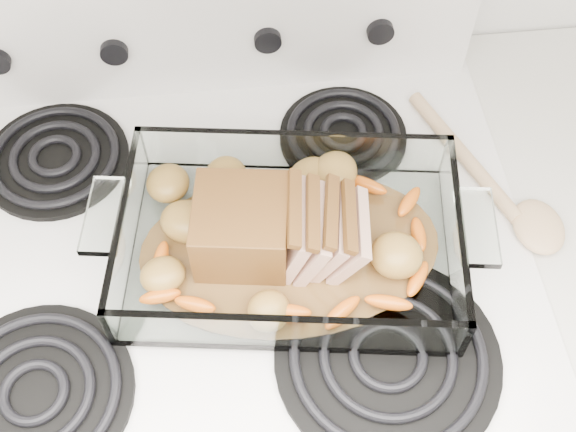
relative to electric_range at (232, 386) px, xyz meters
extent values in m
cube|color=white|center=(0.00, 0.00, -0.02)|extent=(0.76, 0.65, 0.92)
cube|color=white|center=(0.00, 0.00, 0.44)|extent=(0.78, 0.67, 0.02)
cube|color=white|center=(0.00, 0.29, 0.54)|extent=(0.76, 0.06, 0.18)
cylinder|color=black|center=(-0.19, -0.16, 0.46)|extent=(0.21, 0.21, 0.01)
cylinder|color=black|center=(0.19, -0.16, 0.46)|extent=(0.25, 0.25, 0.01)
cylinder|color=black|center=(-0.19, 0.16, 0.46)|extent=(0.19, 0.19, 0.01)
cylinder|color=black|center=(0.19, 0.16, 0.46)|extent=(0.17, 0.17, 0.01)
cylinder|color=black|center=(-0.10, 0.26, 0.54)|extent=(0.04, 0.02, 0.04)
cylinder|color=black|center=(0.10, 0.26, 0.54)|extent=(0.04, 0.02, 0.04)
cylinder|color=black|center=(0.25, 0.26, 0.54)|extent=(0.04, 0.02, 0.04)
cube|color=silver|center=(0.10, -0.02, 0.47)|extent=(0.39, 0.25, 0.01)
cube|color=silver|center=(0.10, -0.14, 0.50)|extent=(0.39, 0.01, 0.07)
cube|color=silver|center=(0.10, 0.11, 0.50)|extent=(0.39, 0.01, 0.07)
cube|color=silver|center=(-0.09, -0.02, 0.50)|extent=(0.01, 0.25, 0.07)
cube|color=silver|center=(0.29, -0.02, 0.50)|extent=(0.01, 0.25, 0.07)
cylinder|color=brown|center=(0.10, -0.02, 0.47)|extent=(0.22, 0.22, 0.00)
cube|color=brown|center=(0.04, -0.02, 0.51)|extent=(0.11, 0.11, 0.09)
cube|color=tan|center=(0.10, -0.02, 0.51)|extent=(0.04, 0.10, 0.08)
cube|color=tan|center=(0.12, -0.02, 0.51)|extent=(0.04, 0.10, 0.08)
cube|color=tan|center=(0.14, -0.02, 0.51)|extent=(0.05, 0.10, 0.07)
cube|color=tan|center=(0.16, -0.02, 0.51)|extent=(0.05, 0.09, 0.07)
ellipsoid|color=#CD651D|center=(-0.03, -0.09, 0.48)|extent=(0.05, 0.02, 0.02)
ellipsoid|color=#CD651D|center=(0.20, -0.09, 0.48)|extent=(0.05, 0.02, 0.02)
ellipsoid|color=#CD651D|center=(0.24, 0.00, 0.48)|extent=(0.05, 0.02, 0.02)
ellipsoid|color=#CD651D|center=(-0.04, 0.02, 0.48)|extent=(0.05, 0.02, 0.02)
ellipsoid|color=#A77B32|center=(-0.04, 0.05, 0.49)|extent=(0.05, 0.05, 0.04)
ellipsoid|color=#A77B32|center=(0.12, 0.06, 0.49)|extent=(0.05, 0.05, 0.04)
ellipsoid|color=#A77B32|center=(0.21, -0.04, 0.49)|extent=(0.05, 0.05, 0.04)
cylinder|color=#DDB080|center=(0.34, 0.10, 0.46)|extent=(0.10, 0.22, 0.02)
ellipsoid|color=#DDB080|center=(0.40, -0.02, 0.46)|extent=(0.06, 0.08, 0.02)
camera|label=1|loc=(0.05, -0.46, 1.20)|focal=45.00mm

